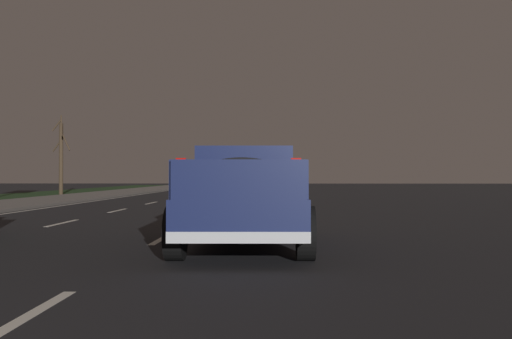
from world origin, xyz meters
TOP-DOWN VIEW (x-y plane):
  - ground at (27.00, 0.00)m, footprint 144.00×144.00m
  - sidewalk_shoulder at (27.00, 7.45)m, footprint 108.00×4.00m
  - lane_markings at (29.81, 3.09)m, footprint 108.00×7.04m
  - pickup_truck at (9.22, -3.50)m, footprint 5.46×2.35m
  - sedan_tan at (40.59, -0.09)m, footprint 4.43×2.07m
  - bare_tree_far at (38.83, 10.77)m, footprint 1.11×1.48m

SIDE VIEW (x-z plane):
  - ground at x=27.00m, z-range 0.00..0.00m
  - lane_markings at x=29.81m, z-range 0.00..0.01m
  - sidewalk_shoulder at x=27.00m, z-range 0.00..0.12m
  - sedan_tan at x=40.59m, z-range 0.01..1.55m
  - pickup_truck at x=9.22m, z-range 0.05..1.92m
  - bare_tree_far at x=38.83m, z-range -0.07..5.52m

